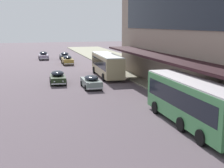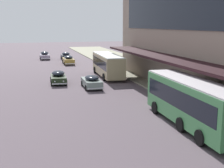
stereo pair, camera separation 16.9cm
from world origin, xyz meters
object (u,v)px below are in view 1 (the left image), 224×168
Objects in this scene: transit_bus_kerbside_front at (193,100)px; sedan_oncoming_front at (58,77)px; sedan_second_near at (43,56)px; transit_bus_kerbside_rear at (107,64)px; sedan_trailing_near at (67,60)px; sedan_oncoming_rear at (91,82)px; sedan_trailing_mid at (65,56)px.

transit_bus_kerbside_front reaches higher than sedan_oncoming_front.
transit_bus_kerbside_rear is at bearing -73.99° from sedan_second_near.
sedan_second_near is at bearing 111.68° from sedan_trailing_near.
transit_bus_kerbside_front is 20.60m from sedan_oncoming_front.
sedan_oncoming_rear is at bearing -48.92° from sedan_oncoming_front.
transit_bus_kerbside_front is at bearing -75.28° from sedan_oncoming_rear.
transit_bus_kerbside_rear reaches higher than sedan_trailing_mid.
transit_bus_kerbside_rear is 2.40× the size of sedan_second_near.
sedan_second_near is at bearing 89.84° from sedan_oncoming_front.
sedan_second_near is 0.86× the size of sedan_trailing_near.
transit_bus_kerbside_front reaches higher than sedan_trailing_mid.
transit_bus_kerbside_front is at bearing -85.92° from sedan_trailing_mid.
transit_bus_kerbside_rear is at bearing -77.56° from sedan_trailing_near.
sedan_second_near is 0.93× the size of sedan_oncoming_front.
sedan_trailing_mid is at bearing 86.40° from sedan_trailing_near.
transit_bus_kerbside_front is 15.89m from sedan_oncoming_rear.
transit_bus_kerbside_front is 44.98m from sedan_trailing_mid.
sedan_oncoming_rear is at bearing -118.32° from transit_bus_kerbside_rear.
transit_bus_kerbside_rear is 15.72m from sedan_trailing_near.
sedan_oncoming_rear is 0.91× the size of sedan_trailing_near.
sedan_oncoming_rear is (-3.75, -6.96, -1.05)m from transit_bus_kerbside_rear.
transit_bus_kerbside_front reaches higher than transit_bus_kerbside_rear.
sedan_oncoming_front is at bearing -99.28° from sedan_trailing_mid.
sedan_trailing_near is 1.15× the size of sedan_trailing_mid.
transit_bus_kerbside_front reaches higher than sedan_oncoming_rear.
sedan_trailing_mid reaches higher than sedan_oncoming_front.
transit_bus_kerbside_rear is 7.83m from sedan_oncoming_front.
sedan_second_near is at bearing 154.42° from sedan_trailing_mid.
sedan_trailing_near is at bearing 95.55° from transit_bus_kerbside_front.
sedan_oncoming_front is at bearing 111.07° from transit_bus_kerbside_front.
sedan_oncoming_rear is at bearing -84.03° from sedan_second_near.
sedan_oncoming_front reaches higher than sedan_oncoming_rear.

